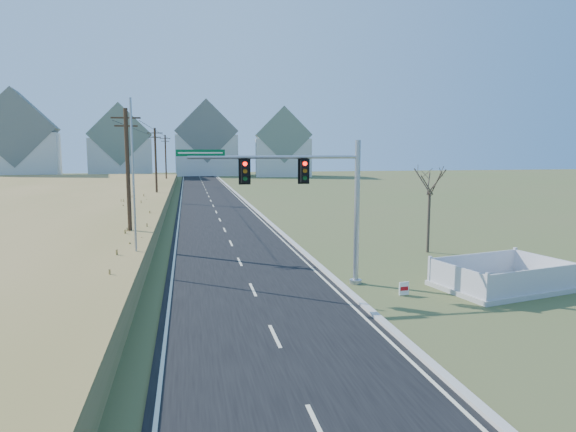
{
  "coord_description": "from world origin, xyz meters",
  "views": [
    {
      "loc": [
        -2.82,
        -18.75,
        6.44
      ],
      "look_at": [
        1.69,
        4.23,
        3.4
      ],
      "focal_mm": 32.0,
      "sensor_mm": 36.0,
      "label": 1
    }
  ],
  "objects_px": {
    "flagpole": "(134,207)",
    "bare_tree": "(430,179)",
    "traffic_signal_mast": "(319,197)",
    "fence_enclosure": "(502,283)",
    "open_sign": "(404,288)"
  },
  "relations": [
    {
      "from": "open_sign",
      "to": "traffic_signal_mast",
      "type": "bearing_deg",
      "value": 135.16
    },
    {
      "from": "traffic_signal_mast",
      "to": "bare_tree",
      "type": "distance_m",
      "value": 10.81
    },
    {
      "from": "fence_enclosure",
      "to": "open_sign",
      "type": "distance_m",
      "value": 4.99
    },
    {
      "from": "traffic_signal_mast",
      "to": "bare_tree",
      "type": "height_order",
      "value": "traffic_signal_mast"
    },
    {
      "from": "traffic_signal_mast",
      "to": "bare_tree",
      "type": "bearing_deg",
      "value": 37.48
    },
    {
      "from": "fence_enclosure",
      "to": "bare_tree",
      "type": "relative_size",
      "value": 1.12
    },
    {
      "from": "traffic_signal_mast",
      "to": "bare_tree",
      "type": "relative_size",
      "value": 1.51
    },
    {
      "from": "flagpole",
      "to": "open_sign",
      "type": "bearing_deg",
      "value": -26.29
    },
    {
      "from": "fence_enclosure",
      "to": "open_sign",
      "type": "bearing_deg",
      "value": 170.5
    },
    {
      "from": "flagpole",
      "to": "bare_tree",
      "type": "height_order",
      "value": "flagpole"
    },
    {
      "from": "traffic_signal_mast",
      "to": "flagpole",
      "type": "relative_size",
      "value": 0.96
    },
    {
      "from": "fence_enclosure",
      "to": "open_sign",
      "type": "xyz_separation_m",
      "value": [
        -4.98,
        -0.24,
        0.05
      ]
    },
    {
      "from": "bare_tree",
      "to": "open_sign",
      "type": "bearing_deg",
      "value": -121.9
    },
    {
      "from": "traffic_signal_mast",
      "to": "fence_enclosure",
      "type": "height_order",
      "value": "traffic_signal_mast"
    },
    {
      "from": "flagpole",
      "to": "bare_tree",
      "type": "distance_m",
      "value": 17.69
    }
  ]
}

